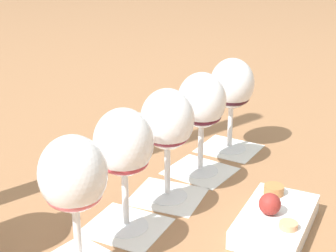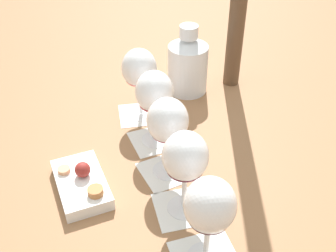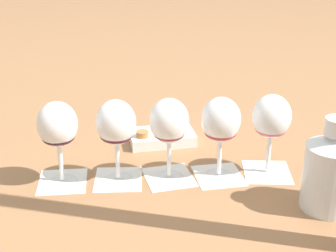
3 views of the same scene
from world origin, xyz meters
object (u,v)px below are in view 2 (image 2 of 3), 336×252
wine_glass_0 (139,71)px  wine_glass_1 (154,95)px  wine_glass_3 (185,160)px  ceramic_vase (188,63)px  snack_dish (82,183)px  wine_glass_2 (169,123)px  wine_glass_4 (210,209)px

wine_glass_0 → wine_glass_1: bearing=-23.3°
wine_glass_3 → ceramic_vase: (-0.30, 0.32, -0.05)m
wine_glass_0 → wine_glass_3: same height
snack_dish → wine_glass_3: bearing=32.4°
wine_glass_3 → snack_dish: size_ratio=0.99×
wine_glass_3 → wine_glass_0: bearing=153.8°
wine_glass_1 → snack_dish: (0.02, -0.22, -0.11)m
snack_dish → wine_glass_2: bearing=63.9°
wine_glass_1 → snack_dish: size_ratio=0.99×
wine_glass_2 → wine_glass_1: bearing=153.4°
wine_glass_0 → ceramic_vase: ceramic_vase is taller
wine_glass_0 → wine_glass_3: (0.30, -0.15, 0.00)m
wine_glass_3 → wine_glass_4: size_ratio=1.00×
wine_glass_3 → ceramic_vase: ceramic_vase is taller
wine_glass_1 → wine_glass_2: same height
wine_glass_3 → ceramic_vase: 0.44m
wine_glass_3 → wine_glass_4: 0.12m
wine_glass_1 → wine_glass_4: size_ratio=1.00×
wine_glass_2 → wine_glass_4: same height
snack_dish → ceramic_vase: bearing=105.5°
snack_dish → wine_glass_1: bearing=94.0°
wine_glass_0 → wine_glass_1: same height
wine_glass_0 → wine_glass_4: (0.41, -0.20, 0.00)m
wine_glass_1 → wine_glass_2: 0.11m
wine_glass_0 → wine_glass_4: 0.46m
wine_glass_0 → snack_dish: wine_glass_0 is taller
wine_glass_3 → wine_glass_4: (0.11, -0.06, -0.00)m
wine_glass_1 → wine_glass_4: bearing=-27.5°
wine_glass_4 → ceramic_vase: (-0.41, 0.38, -0.05)m
ceramic_vase → wine_glass_3: bearing=-46.6°
wine_glass_3 → wine_glass_4: bearing=-27.1°
wine_glass_0 → wine_glass_4: same height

